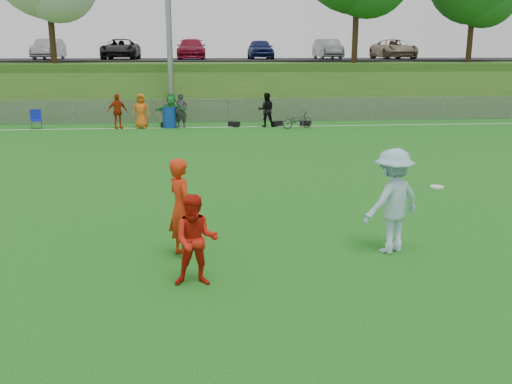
{
  "coord_description": "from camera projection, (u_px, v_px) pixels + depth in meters",
  "views": [
    {
      "loc": [
        -1.48,
        -10.56,
        3.78
      ],
      "look_at": [
        -0.4,
        0.5,
        1.0
      ],
      "focal_mm": 40.0,
      "sensor_mm": 36.0,
      "label": 1
    }
  ],
  "objects": [
    {
      "name": "parking_lot",
      "position": [
        219.0,
        60.0,
        42.37
      ],
      "size": [
        120.0,
        12.0,
        0.1
      ],
      "primitive_type": "cube",
      "color": "black",
      "rests_on": "berm"
    },
    {
      "name": "fence",
      "position": [
        228.0,
        110.0,
        30.4
      ],
      "size": [
        58.0,
        0.06,
        1.3
      ],
      "color": "gray",
      "rests_on": "ground"
    },
    {
      "name": "frisbee",
      "position": [
        437.0,
        187.0,
        10.51
      ],
      "size": [
        0.26,
        0.26,
        0.02
      ],
      "color": "silver",
      "rests_on": "ground"
    },
    {
      "name": "bicycle",
      "position": [
        297.0,
        120.0,
        28.06
      ],
      "size": [
        1.68,
        0.97,
        0.83
      ],
      "primitive_type": "imported",
      "rotation": [
        0.0,
        0.0,
        1.85
      ],
      "color": "#313133",
      "rests_on": "ground"
    },
    {
      "name": "ground",
      "position": [
        278.0,
        247.0,
        11.25
      ],
      "size": [
        120.0,
        120.0,
        0.0
      ],
      "primitive_type": "plane",
      "color": "#175812",
      "rests_on": "ground"
    },
    {
      "name": "player_red_left",
      "position": [
        181.0,
        208.0,
        10.52
      ],
      "size": [
        0.71,
        0.81,
        1.87
      ],
      "primitive_type": "imported",
      "rotation": [
        0.0,
        0.0,
        2.04
      ],
      "color": "red",
      "rests_on": "ground"
    },
    {
      "name": "car_row",
      "position": [
        203.0,
        49.0,
        41.11
      ],
      "size": [
        32.04,
        5.18,
        1.44
      ],
      "color": "silver",
      "rests_on": "parking_lot"
    },
    {
      "name": "camp_chair",
      "position": [
        37.0,
        123.0,
        27.91
      ],
      "size": [
        0.65,
        0.66,
        0.94
      ],
      "rotation": [
        0.0,
        0.0,
        0.29
      ],
      "color": "#101FAF",
      "rests_on": "ground"
    },
    {
      "name": "player_red_center",
      "position": [
        196.0,
        240.0,
        9.26
      ],
      "size": [
        0.77,
        0.61,
        1.53
      ],
      "primitive_type": "imported",
      "rotation": [
        0.0,
        0.0,
        -0.04
      ],
      "color": "red",
      "rests_on": "ground"
    },
    {
      "name": "player_blue",
      "position": [
        392.0,
        201.0,
        10.75
      ],
      "size": [
        1.49,
        1.26,
        2.0
      ],
      "primitive_type": "imported",
      "rotation": [
        0.0,
        0.0,
        3.62
      ],
      "color": "#9EC3DB",
      "rests_on": "ground"
    },
    {
      "name": "gear_bags",
      "position": [
        246.0,
        124.0,
        28.77
      ],
      "size": [
        7.59,
        0.56,
        0.26
      ],
      "color": "black",
      "rests_on": "ground"
    },
    {
      "name": "berm",
      "position": [
        220.0,
        82.0,
        40.81
      ],
      "size": [
        120.0,
        18.0,
        3.0
      ],
      "primitive_type": "cube",
      "color": "#2B5A19",
      "rests_on": "ground"
    },
    {
      "name": "sideline_far",
      "position": [
        230.0,
        127.0,
        28.63
      ],
      "size": [
        60.0,
        0.1,
        0.01
      ],
      "primitive_type": "cube",
      "color": "white",
      "rests_on": "ground"
    },
    {
      "name": "recycling_bin",
      "position": [
        169.0,
        117.0,
        28.31
      ],
      "size": [
        0.73,
        0.73,
        1.02
      ],
      "primitive_type": "cylinder",
      "rotation": [
        0.0,
        0.0,
        0.08
      ],
      "color": "#0E359B",
      "rests_on": "ground"
    },
    {
      "name": "spectator_row",
      "position": [
        179.0,
        111.0,
        28.18
      ],
      "size": [
        8.32,
        0.81,
        1.69
      ],
      "color": "#AE300C",
      "rests_on": "ground"
    }
  ]
}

